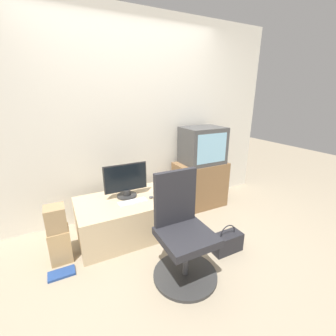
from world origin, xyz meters
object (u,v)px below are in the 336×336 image
object	(u,v)px
main_monitor	(126,181)
book	(62,274)
handbag	(227,242)
crt_tv	(203,145)
office_chair	(183,237)
keyboard	(133,202)
mouse	(151,197)
cardboard_box_lower	(60,245)

from	to	relation	value
main_monitor	book	world-z (taller)	main_monitor
handbag	book	distance (m)	1.67
crt_tv	office_chair	distance (m)	1.54
main_monitor	crt_tv	size ratio (longest dim) A/B	0.89
keyboard	office_chair	bearing A→B (deg)	-73.99
book	crt_tv	bearing A→B (deg)	16.82
crt_tv	keyboard	bearing A→B (deg)	-164.29
crt_tv	book	distance (m)	2.27
mouse	cardboard_box_lower	xyz separation A→B (m)	(-1.02, -0.05, -0.29)
cardboard_box_lower	book	distance (m)	0.28
keyboard	handbag	bearing A→B (deg)	-41.45
office_chair	main_monitor	bearing A→B (deg)	103.59
cardboard_box_lower	handbag	size ratio (longest dim) A/B	1.06
crt_tv	cardboard_box_lower	xyz separation A→B (m)	(-1.96, -0.38, -0.75)
mouse	handbag	distance (m)	0.98
mouse	office_chair	distance (m)	0.76
mouse	book	xyz separation A→B (m)	(-1.04, -0.27, -0.45)
handbag	main_monitor	bearing A→B (deg)	132.31
main_monitor	office_chair	bearing A→B (deg)	-76.41
mouse	cardboard_box_lower	world-z (taller)	mouse
mouse	keyboard	bearing A→B (deg)	-179.76
handbag	book	xyz separation A→B (m)	(-1.61, 0.44, -0.09)
handbag	office_chair	bearing A→B (deg)	-175.42
keyboard	office_chair	xyz separation A→B (m)	(0.22, -0.75, -0.06)
keyboard	cardboard_box_lower	distance (m)	0.84
main_monitor	mouse	bearing A→B (deg)	-37.49
mouse	crt_tv	xyz separation A→B (m)	(0.95, 0.33, 0.46)
crt_tv	handbag	world-z (taller)	crt_tv
keyboard	book	xyz separation A→B (m)	(-0.81, -0.27, -0.44)
cardboard_box_lower	handbag	xyz separation A→B (m)	(1.59, -0.66, -0.07)
crt_tv	mouse	bearing A→B (deg)	-160.80
crt_tv	cardboard_box_lower	world-z (taller)	crt_tv
office_chair	book	bearing A→B (deg)	154.73
main_monitor	cardboard_box_lower	xyz separation A→B (m)	(-0.78, -0.23, -0.46)
main_monitor	crt_tv	bearing A→B (deg)	7.02
keyboard	main_monitor	bearing A→B (deg)	93.28
keyboard	handbag	xyz separation A→B (m)	(0.80, -0.71, -0.35)
mouse	office_chair	world-z (taller)	office_chair
office_chair	book	distance (m)	1.20
mouse	book	distance (m)	1.16
main_monitor	mouse	world-z (taller)	main_monitor
keyboard	book	distance (m)	0.96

